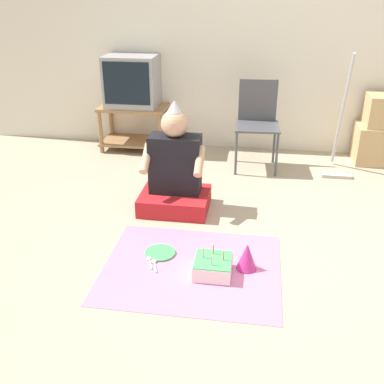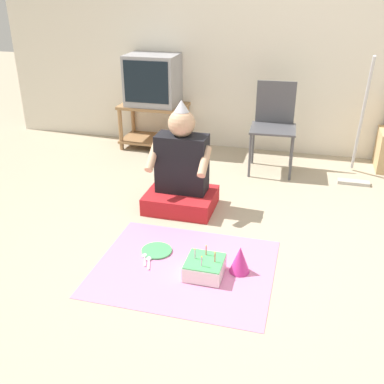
% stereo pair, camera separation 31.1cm
% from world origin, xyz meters
% --- Properties ---
extents(ground_plane, '(16.00, 16.00, 0.00)m').
position_xyz_m(ground_plane, '(0.00, 0.00, 0.00)').
color(ground_plane, tan).
extents(wall_back, '(6.40, 0.06, 2.55)m').
position_xyz_m(wall_back, '(0.00, 2.20, 1.27)').
color(wall_back, silver).
rests_on(wall_back, ground_plane).
extents(tv_stand, '(0.71, 0.42, 0.48)m').
position_xyz_m(tv_stand, '(-1.42, 1.96, 0.28)').
color(tv_stand, '#997047').
rests_on(tv_stand, ground_plane).
extents(tv, '(0.53, 0.41, 0.52)m').
position_xyz_m(tv, '(-1.42, 1.96, 0.74)').
color(tv, '#99999E').
rests_on(tv, tv_stand).
extents(folding_chair, '(0.44, 0.41, 0.83)m').
position_xyz_m(folding_chair, '(-0.11, 1.65, 0.48)').
color(folding_chair, '#4C4C51').
rests_on(folding_chair, ground_plane).
extents(dust_mop, '(0.28, 0.40, 1.13)m').
position_xyz_m(dust_mop, '(0.66, 1.56, 0.32)').
color(dust_mop, '#B2ADA3').
rests_on(dust_mop, ground_plane).
extents(person_seated, '(0.54, 0.44, 0.88)m').
position_xyz_m(person_seated, '(-0.73, 0.63, 0.30)').
color(person_seated, red).
rests_on(person_seated, ground_plane).
extents(party_cloth, '(1.13, 0.94, 0.01)m').
position_xyz_m(party_cloth, '(-0.47, -0.20, 0.00)').
color(party_cloth, pink).
rests_on(party_cloth, ground_plane).
extents(birthday_cake, '(0.23, 0.23, 0.18)m').
position_xyz_m(birthday_cake, '(-0.33, -0.25, 0.06)').
color(birthday_cake, white).
rests_on(birthday_cake, party_cloth).
extents(party_hat_blue, '(0.13, 0.13, 0.18)m').
position_xyz_m(party_hat_blue, '(-0.12, -0.16, 0.10)').
color(party_hat_blue, '#CC338C').
rests_on(party_hat_blue, party_cloth).
extents(paper_plate, '(0.21, 0.21, 0.01)m').
position_xyz_m(paper_plate, '(-0.70, -0.07, 0.01)').
color(paper_plate, '#4CB266').
rests_on(paper_plate, party_cloth).
extents(plastic_spoon_near, '(0.07, 0.14, 0.01)m').
position_xyz_m(plastic_spoon_near, '(-0.76, -0.17, 0.01)').
color(plastic_spoon_near, white).
rests_on(plastic_spoon_near, party_cloth).
extents(plastic_spoon_far, '(0.06, 0.14, 0.01)m').
position_xyz_m(plastic_spoon_far, '(-0.72, -0.19, 0.01)').
color(plastic_spoon_far, white).
rests_on(plastic_spoon_far, party_cloth).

